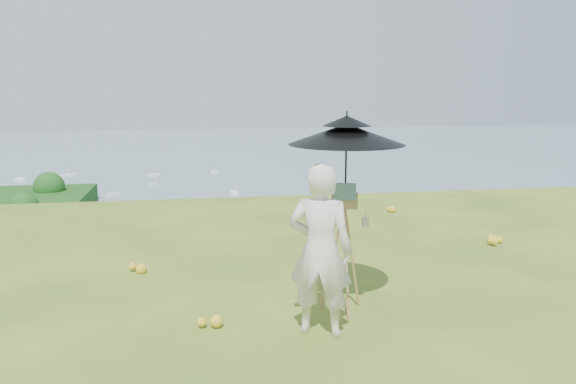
{
  "coord_description": "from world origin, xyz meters",
  "views": [
    {
      "loc": [
        -2.13,
        -4.98,
        2.42
      ],
      "look_at": [
        -0.85,
        3.07,
        0.85
      ],
      "focal_mm": 35.0,
      "sensor_mm": 36.0,
      "label": 1
    }
  ],
  "objects": [
    {
      "name": "slope_trees",
      "position": [
        0.0,
        35.0,
        -15.0
      ],
      "size": [
        110.0,
        50.0,
        6.0
      ],
      "primitive_type": null,
      "color": "#1D5419",
      "rests_on": "forest_slope"
    },
    {
      "name": "ground",
      "position": [
        0.0,
        0.0,
        0.0
      ],
      "size": [
        14.0,
        14.0,
        0.0
      ],
      "primitive_type": "plane",
      "color": "#3E671D",
      "rests_on": "ground"
    },
    {
      "name": "painter",
      "position": [
        -1.01,
        0.07,
        0.85
      ],
      "size": [
        0.73,
        0.61,
        1.7
      ],
      "primitive_type": "imported",
      "rotation": [
        0.0,
        0.0,
        2.75
      ],
      "color": "silver",
      "rests_on": "ground"
    },
    {
      "name": "shoreline_tier",
      "position": [
        0.0,
        75.0,
        -36.0
      ],
      "size": [
        170.0,
        28.0,
        8.0
      ],
      "primitive_type": "cube",
      "color": "#6F6958",
      "rests_on": "bay_water"
    },
    {
      "name": "harbor_town",
      "position": [
        0.0,
        75.0,
        -29.5
      ],
      "size": [
        110.0,
        22.0,
        5.0
      ],
      "primitive_type": null,
      "color": "silver",
      "rests_on": "shoreline_tier"
    },
    {
      "name": "field_easel",
      "position": [
        -0.65,
        0.57,
        0.71
      ],
      "size": [
        0.68,
        0.68,
        1.42
      ],
      "primitive_type": null,
      "rotation": [
        0.0,
        0.0,
        -0.31
      ],
      "color": "#AD8248",
      "rests_on": "ground"
    },
    {
      "name": "sun_umbrella",
      "position": [
        -0.64,
        0.59,
        1.66
      ],
      "size": [
        1.5,
        1.5,
        0.98
      ],
      "primitive_type": null,
      "rotation": [
        0.0,
        0.0,
        -0.3
      ],
      "color": "black",
      "rests_on": "field_easel"
    },
    {
      "name": "painter_cap",
      "position": [
        -1.01,
        0.07,
        1.65
      ],
      "size": [
        0.26,
        0.28,
        0.1
      ],
      "primitive_type": null,
      "rotation": [
        0.0,
        0.0,
        -0.41
      ],
      "color": "#C96E7B",
      "rests_on": "painter"
    },
    {
      "name": "moored_boats",
      "position": [
        -12.5,
        161.0,
        -33.65
      ],
      "size": [
        140.0,
        140.0,
        0.7
      ],
      "primitive_type": null,
      "color": "white",
      "rests_on": "bay_water"
    },
    {
      "name": "bay_water",
      "position": [
        0.0,
        240.0,
        -34.0
      ],
      "size": [
        700.0,
        700.0,
        0.0
      ],
      "primitive_type": "plane",
      "color": "slate",
      "rests_on": "ground"
    },
    {
      "name": "wildflowers",
      "position": [
        0.0,
        0.25,
        0.06
      ],
      "size": [
        10.0,
        10.5,
        0.12
      ],
      "primitive_type": null,
      "color": "yellow",
      "rests_on": "ground"
    }
  ]
}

